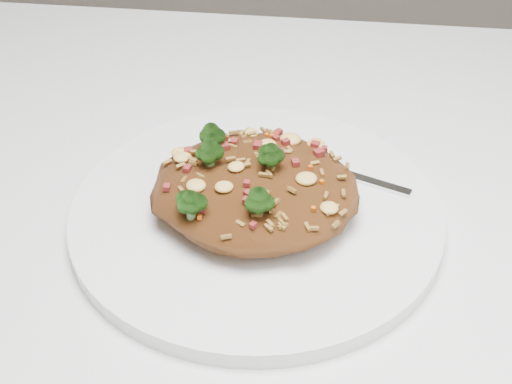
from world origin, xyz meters
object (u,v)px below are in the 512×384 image
fork (327,168)px  plate (256,214)px  dining_table (146,305)px  fried_rice (255,181)px

fork → plate: bearing=-113.5°
dining_table → fork: (0.15, 0.08, 0.11)m
plate → fried_rice: 0.03m
dining_table → fried_rice: size_ratio=7.43×
dining_table → fork: fork is taller
fried_rice → fork: 0.08m
plate → fried_rice: fried_rice is taller
fork → fried_rice: bearing=-113.7°
dining_table → fried_rice: fried_rice is taller
dining_table → fried_rice: 0.16m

